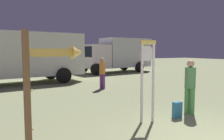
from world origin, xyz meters
The scene contains 7 objects.
standing_clock centered at (-0.40, 2.01, 1.32)m, with size 0.40×0.20×2.18m.
arrow_sign centered at (-3.13, 1.25, 1.49)m, with size 1.09×0.27×2.26m.
person_near_clock centered at (1.20, 2.04, 0.92)m, with size 0.31×0.31×1.64m.
backpack centered at (0.59, 1.93, 0.22)m, with size 0.26×0.18×0.46m.
person_distant centered at (0.72, 7.23, 0.87)m, with size 0.30×0.30×1.56m.
box_truck_near centered at (-2.41, 10.99, 1.63)m, with size 7.17×3.21×2.95m.
box_truck_far centered at (5.78, 14.53, 1.62)m, with size 6.72×3.16×2.99m.
Camera 1 is at (-3.91, -2.69, 1.92)m, focal length 35.44 mm.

